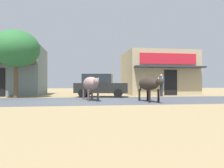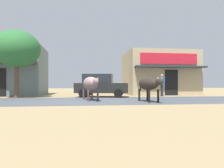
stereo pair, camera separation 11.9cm
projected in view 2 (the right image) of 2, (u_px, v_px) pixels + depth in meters
The scene contains 8 objects.
ground at pixel (91, 101), 11.99m from camera, with size 80.00×80.00×0.00m, color #9D865B.
asphalt_road at pixel (91, 101), 11.99m from camera, with size 72.00×5.82×0.00m, color #484D55.
storefront_right_club at pixel (158, 73), 20.07m from camera, with size 6.09×5.76×3.88m.
roadside_tree at pixel (17, 49), 14.42m from camera, with size 3.11×3.11×4.54m.
parked_hatchback_car at pixel (101, 85), 15.44m from camera, with size 4.01×2.46×1.64m.
cow_near_brown at pixel (91, 84), 12.23m from camera, with size 1.09×2.85×1.34m.
cow_far_dark at pixel (149, 84), 11.12m from camera, with size 0.95×2.50×1.30m.
pedestrian_by_shop at pixel (162, 83), 16.30m from camera, with size 0.48×0.61×1.69m.
Camera 2 is at (-0.51, -12.04, 0.90)m, focal length 34.42 mm.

